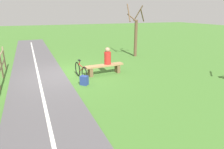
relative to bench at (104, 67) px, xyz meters
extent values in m
plane|color=#3D6B28|center=(1.87, -0.62, -0.35)|extent=(80.00, 80.00, 0.00)
cube|color=#4C494C|center=(2.93, 3.38, -0.34)|extent=(3.73, 36.06, 0.02)
cube|color=silver|center=(2.93, 3.38, -0.33)|extent=(1.22, 31.98, 0.00)
cube|color=#937047|center=(0.00, 0.00, 0.11)|extent=(1.97, 0.52, 0.08)
cube|color=brown|center=(-0.73, -0.06, -0.14)|extent=(0.19, 0.34, 0.42)
cube|color=brown|center=(0.73, 0.06, -0.14)|extent=(0.19, 0.34, 0.42)
cylinder|color=#B2231E|center=(-0.18, -0.01, 0.45)|extent=(0.35, 0.35, 0.61)
sphere|color=#9E755B|center=(-0.18, -0.01, 0.87)|extent=(0.24, 0.24, 0.24)
torus|color=black|center=(1.17, 0.74, -0.01)|extent=(0.12, 0.69, 0.69)
torus|color=black|center=(1.28, -0.25, -0.01)|extent=(0.12, 0.69, 0.69)
cylinder|color=red|center=(1.23, 0.24, 0.28)|extent=(0.12, 0.84, 0.04)
cylinder|color=red|center=(1.21, 0.39, 0.14)|extent=(0.10, 0.61, 0.32)
cylinder|color=red|center=(1.24, 0.10, 0.38)|extent=(0.03, 0.03, 0.20)
cube|color=black|center=(1.24, 0.10, 0.49)|extent=(0.10, 0.21, 0.05)
cube|color=navy|center=(1.28, 1.09, -0.15)|extent=(0.39, 0.39, 0.40)
cube|color=#2A438C|center=(1.19, 0.98, -0.21)|extent=(0.19, 0.17, 0.18)
cylinder|color=#847051|center=(4.68, -2.75, 0.27)|extent=(0.08, 0.08, 1.24)
cylinder|color=#847051|center=(4.62, -1.18, 0.27)|extent=(0.08, 0.08, 1.24)
cylinder|color=brown|center=(-3.38, -3.16, 0.89)|extent=(0.21, 0.21, 2.47)
cylinder|color=brown|center=(-2.86, -3.30, 2.57)|extent=(0.36, 1.10, 1.15)
cylinder|color=brown|center=(-3.64, -2.88, 2.42)|extent=(0.65, 0.61, 0.85)
cylinder|color=brown|center=(-2.99, -3.02, 2.25)|extent=(0.37, 0.84, 0.52)
cylinder|color=brown|center=(-3.60, -3.36, 2.52)|extent=(0.49, 0.54, 1.04)
camera|label=1|loc=(2.99, 8.75, 2.62)|focal=31.21mm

